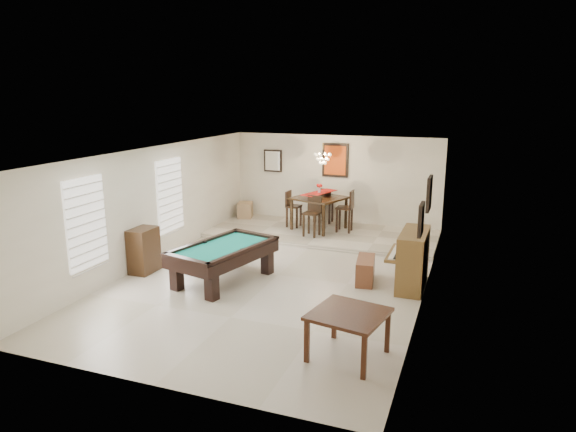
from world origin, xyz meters
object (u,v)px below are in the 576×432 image
Objects in this scene: pool_table at (224,264)px; dining_table at (319,211)px; apothecary_chest at (144,250)px; dining_chair_south at (312,216)px; dining_chair_east at (345,211)px; chandelier at (323,155)px; corner_bench at (245,210)px; piano_bench at (365,270)px; upright_piano at (406,259)px; square_table at (348,335)px; dining_chair_west at (294,209)px; flower_vase at (319,188)px; dining_chair_north at (326,205)px.

pool_table is 4.28m from dining_table.
pool_table is 2.28× the size of apothecary_chest.
dining_chair_east reaches higher than dining_chair_south.
dining_chair_east is at bearing 26.65° from chandelier.
apothecary_chest is at bearing -91.67° from corner_bench.
corner_bench is (-4.43, 3.74, 0.10)m from piano_bench.
upright_piano is 4.22m from dining_table.
dining_table is at bearing 110.47° from square_table.
apothecary_chest reaches higher than pool_table.
apothecary_chest is at bearing 157.50° from square_table.
dining_chair_east is (1.45, -0.03, 0.06)m from dining_chair_west.
dining_chair_south is (-1.95, 2.49, 0.40)m from piano_bench.
chandelier reaches higher than corner_bench.
dining_chair_east is (0.72, -0.02, 0.06)m from dining_table.
dining_chair_south is at bearing -88.04° from flower_vase.
chandelier reaches higher than dining_table.
dining_chair_east reaches higher than upright_piano.
flower_vase is at bearing 130.95° from upright_piano.
upright_piano is 3.68m from dining_chair_south.
dining_chair_east is at bearing -9.47° from corner_bench.
pool_table is at bearing -100.01° from flower_vase.
pool_table is 2.21× the size of dining_chair_west.
dining_chair_east is (0.72, -0.02, -0.58)m from flower_vase.
flower_vase is 0.26× the size of dining_chair_west.
corner_bench is at bearing 125.12° from square_table.
piano_bench is at bearing 13.15° from apothecary_chest.
dining_chair_north is 2.46m from corner_bench.
dining_chair_north is at bearing 95.57° from pool_table.
dining_chair_east reaches higher than piano_bench.
dining_chair_east is (-1.25, 3.21, 0.44)m from piano_bench.
square_table is 1.01× the size of dining_chair_west.
dining_chair_west is at bearing 129.80° from piano_bench.
piano_bench is at bearing 33.59° from pool_table.
flower_vase is at bearing 110.47° from square_table.
upright_piano reaches higher than apothecary_chest.
dining_chair_south is (0.03, -0.74, 0.02)m from dining_table.
dining_chair_south is at bearing 92.07° from dining_chair_north.
dining_table is at bearing 121.40° from piano_bench.
flower_vase reaches higher than dining_table.
chandelier is (2.62, -0.81, 1.85)m from corner_bench.
square_table is 1.04× the size of apothecary_chest.
chandelier is at bearing -106.75° from dining_chair_west.
corner_bench is at bearing 123.76° from pool_table.
piano_bench is 0.88× the size of dining_chair_west.
apothecary_chest is 5.02m from dining_table.
chandelier reaches higher than square_table.
corner_bench is (0.14, 4.81, -0.14)m from apothecary_chest.
flower_vase is 0.92m from dining_chair_east.
pool_table is at bearing -100.01° from dining_table.
chandelier reaches higher than pool_table.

